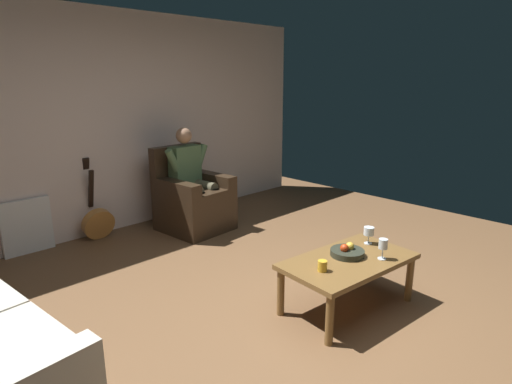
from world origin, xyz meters
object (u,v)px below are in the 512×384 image
object	(u,v)px
person_seated	(192,175)
guitar	(98,221)
wine_glass_far	(383,245)
fruit_bowl	(347,252)
coffee_table	(348,265)
candle_jar	(323,266)
armchair	(193,201)
wine_glass_near	(369,232)

from	to	relation	value
person_seated	guitar	world-z (taller)	person_seated
wine_glass_far	fruit_bowl	world-z (taller)	wine_glass_far
coffee_table	candle_jar	xyz separation A→B (m)	(0.33, -0.02, 0.10)
candle_jar	person_seated	bearing A→B (deg)	-103.56
guitar	person_seated	bearing A→B (deg)	153.55
armchair	fruit_bowl	xyz separation A→B (m)	(0.21, 2.39, 0.11)
armchair	person_seated	xyz separation A→B (m)	(-0.00, 0.00, 0.33)
coffee_table	guitar	size ratio (longest dim) A/B	1.21
armchair	wine_glass_near	xyz separation A→B (m)	(-0.14, 2.38, 0.18)
fruit_bowl	person_seated	bearing A→B (deg)	-95.00
armchair	wine_glass_far	bearing A→B (deg)	84.23
candle_jar	armchair	bearing A→B (deg)	-103.55
wine_glass_near	coffee_table	bearing A→B (deg)	9.17
armchair	guitar	distance (m)	1.13
armchair	coffee_table	world-z (taller)	armchair
fruit_bowl	wine_glass_near	bearing A→B (deg)	-177.23
guitar	wine_glass_near	size ratio (longest dim) A/B	6.25
armchair	wine_glass_far	xyz separation A→B (m)	(0.07, 2.63, 0.19)
wine_glass_near	wine_glass_far	size ratio (longest dim) A/B	0.89
wine_glass_far	guitar	bearing A→B (deg)	-73.34
fruit_bowl	candle_jar	bearing A→B (deg)	4.80
coffee_table	guitar	world-z (taller)	guitar
coffee_table	wine_glass_near	world-z (taller)	wine_glass_near
guitar	wine_glass_near	xyz separation A→B (m)	(-1.15, 2.87, 0.32)
coffee_table	wine_glass_near	distance (m)	0.44
wine_glass_near	fruit_bowl	size ratio (longest dim) A/B	0.55
coffee_table	fruit_bowl	world-z (taller)	fruit_bowl
fruit_bowl	guitar	bearing A→B (deg)	-74.61
armchair	person_seated	distance (m)	0.33
person_seated	candle_jar	distance (m)	2.50
candle_jar	wine_glass_far	bearing A→B (deg)	158.27
wine_glass_far	person_seated	bearing A→B (deg)	-91.51
wine_glass_near	person_seated	bearing A→B (deg)	-86.57
guitar	wine_glass_near	bearing A→B (deg)	111.76
person_seated	coffee_table	size ratio (longest dim) A/B	1.09
armchair	guitar	bearing A→B (deg)	-30.63
guitar	candle_jar	bearing A→B (deg)	98.20
person_seated	guitar	size ratio (longest dim) A/B	1.32
wine_glass_far	fruit_bowl	distance (m)	0.29
person_seated	fruit_bowl	world-z (taller)	person_seated
wine_glass_near	fruit_bowl	bearing A→B (deg)	2.77
armchair	fruit_bowl	world-z (taller)	armchair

